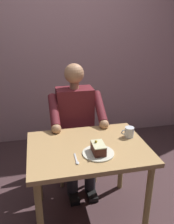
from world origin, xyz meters
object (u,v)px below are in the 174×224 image
Objects in this scene: chair at (74,132)px; coffee_cup at (129,132)px; cake_slice at (98,148)px; dining_table at (88,156)px; dessert_spoon at (77,160)px; seated_person at (76,126)px.

coffee_cup is at bearing 121.44° from chair.
chair reaches higher than cake_slice.
dining_table is 0.24m from dessert_spoon.
cake_slice is (-0.05, 0.13, 0.14)m from dining_table.
chair is at bearing -86.51° from cake_slice.
dining_table is 0.20m from cake_slice.
chair is 0.71× the size of seated_person.
seated_person is 8.79× the size of dessert_spoon.
cake_slice is (-0.05, 0.82, 0.26)m from chair.
coffee_cup is (-0.33, -0.20, -0.00)m from cake_slice.
cake_slice reaches higher than dining_table.
chair is 0.23m from seated_person.
dessert_spoon is at bearing 27.77° from coffee_cup.
seated_person is at bearing 90.00° from chair.
seated_person is at bearing -49.74° from coffee_cup.
dessert_spoon is (0.12, 0.88, 0.22)m from chair.
coffee_cup is 0.57m from dessert_spoon.
cake_slice is 0.38m from coffee_cup.
cake_slice is at bearing 32.12° from coffee_cup.
dessert_spoon is at bearing 18.63° from cake_slice.
cake_slice reaches higher than dessert_spoon.
seated_person is (0.00, 0.17, 0.16)m from chair.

